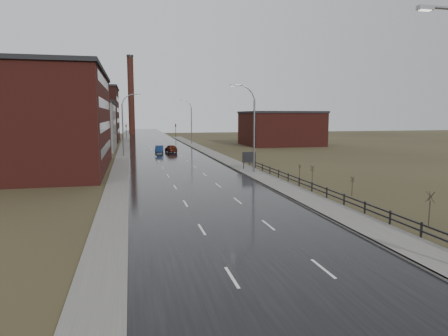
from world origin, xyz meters
TOP-DOWN VIEW (x-y plane):
  - ground at (0.00, 0.00)m, footprint 320.00×320.00m
  - road at (0.00, 60.00)m, footprint 14.00×300.00m
  - sidewalk_right at (8.60, 35.00)m, footprint 3.20×180.00m
  - curb_right at (7.08, 35.00)m, footprint 0.16×180.00m
  - sidewalk_left at (-8.20, 60.00)m, footprint 2.40×260.00m
  - warehouse_near at (-20.99, 45.00)m, footprint 22.44×28.56m
  - warehouse_mid at (-17.99, 78.00)m, footprint 16.32×20.40m
  - warehouse_far at (-22.99, 108.00)m, footprint 26.52×24.48m
  - building_right at (30.30, 82.00)m, footprint 18.36×16.32m
  - smokestack at (-6.00, 150.00)m, footprint 2.70×2.70m
  - streetlight_right_mid at (8.50, 36.00)m, footprint 3.36×0.28m
  - streetlight_left at (-7.70, 62.00)m, footprint 3.36×0.28m
  - streetlight_right_far at (8.50, 90.00)m, footprint 3.36×0.28m
  - guardrail at (10.30, 18.31)m, footprint 0.10×53.05m
  - shrub_c at (12.71, 9.20)m, footprint 0.58×0.62m
  - shrub_d at (13.42, 20.00)m, footprint 0.44×0.46m
  - shrub_e at (12.25, 26.04)m, footprint 0.52×0.55m
  - shrub_f at (13.43, 32.01)m, footprint 0.38×0.39m
  - billboard at (9.10, 39.22)m, footprint 1.92×0.17m
  - traffic_light_left at (-8.00, 120.00)m, footprint 0.58×2.73m
  - traffic_light_right at (8.00, 120.00)m, footprint 0.58×2.73m
  - car_near at (-1.19, 66.68)m, footprint 2.00×4.60m
  - car_far at (1.24, 67.83)m, footprint 2.41×4.77m

SIDE VIEW (x-z plane):
  - ground at x=0.00m, z-range 0.00..0.00m
  - road at x=0.00m, z-range 0.00..0.06m
  - sidewalk_left at x=-8.20m, z-range 0.00..0.12m
  - sidewalk_right at x=8.60m, z-range 0.00..0.18m
  - curb_right at x=7.08m, z-range 0.00..0.18m
  - guardrail at x=10.30m, z-range 0.16..1.26m
  - car_near at x=-1.19m, z-range 0.00..1.47m
  - car_far at x=1.24m, z-range 0.00..1.56m
  - shrub_f at x=13.43m, z-range 0.05..1.59m
  - shrub_d at x=13.42m, z-range 0.06..1.88m
  - shrub_e at x=12.25m, z-range 0.07..2.24m
  - shrub_c at x=12.71m, z-range 0.08..2.55m
  - billboard at x=9.10m, z-range 0.43..2.93m
  - building_right at x=30.30m, z-range 0.01..8.51m
  - traffic_light_left at x=-8.00m, z-range 1.95..7.25m
  - traffic_light_right at x=8.00m, z-range 1.95..7.25m
  - warehouse_mid at x=-17.99m, z-range 0.01..10.51m
  - streetlight_right_mid at x=8.50m, z-range 0.16..11.51m
  - streetlight_left at x=-7.70m, z-range 0.16..11.51m
  - streetlight_right_far at x=8.50m, z-range 0.16..11.51m
  - warehouse_near at x=-20.99m, z-range 0.01..13.51m
  - warehouse_far at x=-22.99m, z-range 0.01..15.51m
  - smokestack at x=-6.00m, z-range 0.15..30.85m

